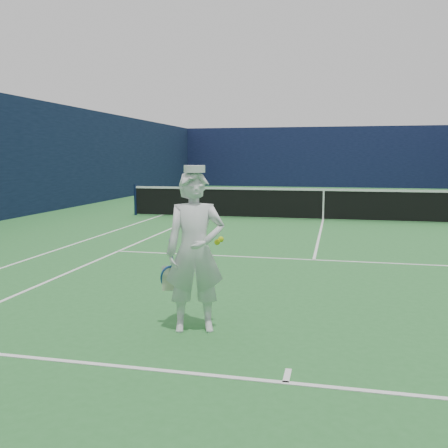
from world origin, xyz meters
TOP-DOWN VIEW (x-y plane):
  - ground at (0.00, 0.00)m, footprint 80.00×80.00m
  - court_markings at (0.00, 0.00)m, footprint 11.03×23.83m
  - windscreen_fence at (0.00, 0.00)m, footprint 20.12×36.12m
  - tennis_net at (0.00, 0.00)m, footprint 12.88×0.09m
  - tennis_player at (-1.16, -10.72)m, footprint 0.87×0.62m

SIDE VIEW (x-z plane):
  - ground at x=0.00m, z-range 0.00..0.00m
  - court_markings at x=0.00m, z-range 0.00..0.01m
  - tennis_net at x=0.00m, z-range 0.02..1.09m
  - tennis_player at x=-1.16m, z-range -0.02..1.88m
  - windscreen_fence at x=0.00m, z-range 0.00..4.00m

